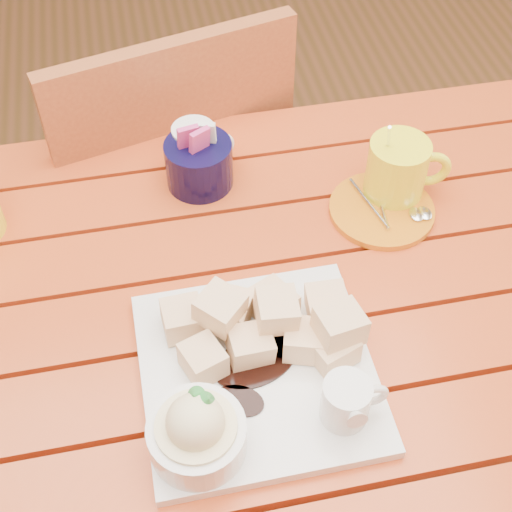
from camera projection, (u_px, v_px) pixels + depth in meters
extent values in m
plane|color=brown|center=(236.00, 511.00, 1.54)|extent=(5.00, 5.00, 0.00)
cube|color=#B03816|center=(258.00, 465.00, 0.83)|extent=(1.20, 0.11, 0.03)
cube|color=#B03816|center=(240.00, 381.00, 0.91)|extent=(1.20, 0.11, 0.03)
cube|color=#B03816|center=(224.00, 310.00, 0.98)|extent=(1.20, 0.11, 0.03)
cube|color=#B03816|center=(211.00, 249.00, 1.05)|extent=(1.20, 0.11, 0.03)
cube|color=#B03816|center=(200.00, 195.00, 1.12)|extent=(1.20, 0.11, 0.03)
cube|color=#B03816|center=(189.00, 148.00, 1.20)|extent=(1.20, 0.11, 0.03)
cube|color=#B03816|center=(190.00, 166.00, 1.25)|extent=(1.12, 0.04, 0.08)
cylinder|color=#B03816|center=(450.00, 244.00, 1.56)|extent=(0.06, 0.06, 0.72)
cube|color=white|center=(257.00, 372.00, 0.89)|extent=(0.29, 0.29, 0.02)
cube|color=#E89546|center=(277.00, 310.00, 0.87)|extent=(0.05, 0.05, 0.04)
cube|color=#E89546|center=(273.00, 304.00, 0.92)|extent=(0.07, 0.07, 0.04)
cube|color=#E89546|center=(327.00, 305.00, 0.92)|extent=(0.05, 0.05, 0.04)
cube|color=#E89546|center=(229.00, 310.00, 0.91)|extent=(0.07, 0.07, 0.04)
cube|color=#E89546|center=(250.00, 345.00, 0.88)|extent=(0.05, 0.05, 0.04)
cube|color=#E89546|center=(332.00, 347.00, 0.88)|extent=(0.07, 0.07, 0.04)
cube|color=#E89546|center=(220.00, 308.00, 0.88)|extent=(0.07, 0.07, 0.04)
cube|color=#E89546|center=(183.00, 319.00, 0.90)|extent=(0.05, 0.05, 0.04)
cube|color=#E89546|center=(306.00, 340.00, 0.88)|extent=(0.06, 0.06, 0.04)
cube|color=#E89546|center=(203.00, 360.00, 0.87)|extent=(0.07, 0.07, 0.04)
cube|color=#E89546|center=(340.00, 325.00, 0.86)|extent=(0.06, 0.06, 0.04)
cylinder|color=white|center=(197.00, 436.00, 0.80)|extent=(0.11, 0.11, 0.04)
cylinder|color=#FFF1BB|center=(197.00, 431.00, 0.79)|extent=(0.09, 0.09, 0.03)
sphere|color=#FFF1BB|center=(195.00, 422.00, 0.77)|extent=(0.07, 0.07, 0.07)
cone|color=green|center=(207.00, 401.00, 0.76)|extent=(0.04, 0.04, 0.03)
cone|color=green|center=(195.00, 395.00, 0.77)|extent=(0.03, 0.03, 0.03)
cylinder|color=white|center=(346.00, 401.00, 0.82)|extent=(0.06, 0.06, 0.06)
cylinder|color=black|center=(348.00, 390.00, 0.80)|extent=(0.04, 0.04, 0.01)
cone|color=white|center=(355.00, 414.00, 0.78)|extent=(0.02, 0.02, 0.03)
torus|color=white|center=(373.00, 395.00, 0.82)|extent=(0.04, 0.01, 0.04)
cylinder|color=yellow|center=(396.00, 171.00, 1.06)|extent=(0.09, 0.09, 0.10)
cylinder|color=black|center=(401.00, 149.00, 1.03)|extent=(0.08, 0.08, 0.01)
torus|color=yellow|center=(431.00, 169.00, 1.07)|extent=(0.06, 0.02, 0.06)
cylinder|color=silver|center=(388.00, 150.00, 1.04)|extent=(0.03, 0.05, 0.13)
cylinder|color=white|center=(195.00, 148.00, 1.11)|extent=(0.07, 0.07, 0.08)
cylinder|color=white|center=(193.00, 130.00, 1.09)|extent=(0.05, 0.05, 0.01)
cone|color=white|center=(197.00, 149.00, 1.07)|extent=(0.03, 0.03, 0.03)
torus|color=white|center=(220.00, 144.00, 1.12)|extent=(0.05, 0.01, 0.05)
cylinder|color=black|center=(199.00, 164.00, 1.09)|extent=(0.10, 0.10, 0.08)
cube|color=#DA3B87|center=(188.00, 139.00, 1.05)|extent=(0.03, 0.02, 0.05)
cube|color=white|center=(205.00, 135.00, 1.06)|extent=(0.04, 0.02, 0.05)
cube|color=#DA3B87|center=(199.00, 143.00, 1.05)|extent=(0.04, 0.03, 0.05)
cylinder|color=orange|center=(382.00, 210.00, 1.07)|extent=(0.16, 0.16, 0.01)
cylinder|color=silver|center=(369.00, 203.00, 1.07)|extent=(0.03, 0.11, 0.01)
cylinder|color=silver|center=(381.00, 202.00, 1.07)|extent=(0.02, 0.11, 0.01)
ellipsoid|color=silver|center=(416.00, 214.00, 1.06)|extent=(0.02, 0.03, 0.01)
ellipsoid|color=silver|center=(425.00, 213.00, 1.06)|extent=(0.02, 0.03, 0.01)
cube|color=brown|center=(156.00, 184.00, 1.56)|extent=(0.52, 0.52, 0.03)
cylinder|color=brown|center=(206.00, 183.00, 1.89)|extent=(0.04, 0.04, 0.43)
cylinder|color=brown|center=(71.00, 227.00, 1.79)|extent=(0.04, 0.04, 0.43)
cylinder|color=brown|center=(268.00, 281.00, 1.68)|extent=(0.04, 0.04, 0.43)
cylinder|color=brown|center=(118.00, 337.00, 1.57)|extent=(0.04, 0.04, 0.43)
cube|color=brown|center=(180.00, 154.00, 1.26)|extent=(0.42, 0.14, 0.45)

